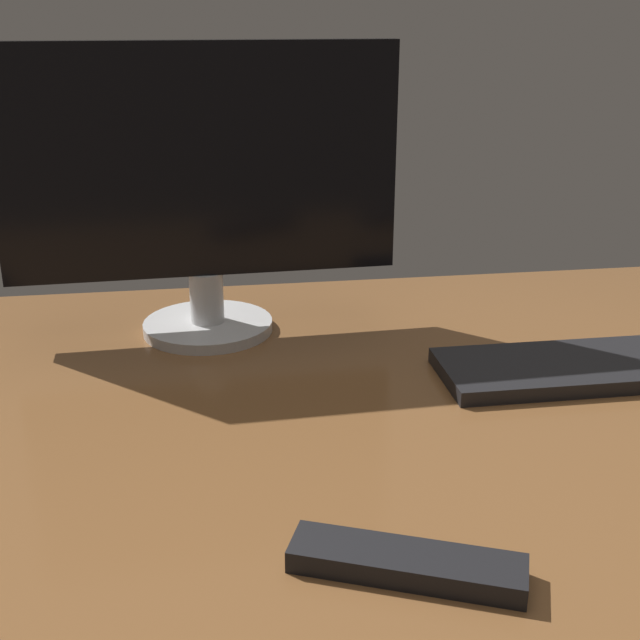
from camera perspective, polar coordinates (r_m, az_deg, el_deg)
name	(u,v)px	position (r cm, az deg, el deg)	size (l,w,h in cm)	color
desk	(291,413)	(89.23, -2.01, -6.53)	(140.00, 84.00, 2.00)	brown
monitor	(201,182)	(104.19, -8.34, 9.51)	(49.62, 17.07, 36.76)	silver
keyboard	(618,365)	(102.50, 20.11, -2.96)	(42.60, 12.75, 1.76)	black
tv_remote	(407,563)	(64.53, 6.07, -16.55)	(17.85, 4.42, 1.84)	black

